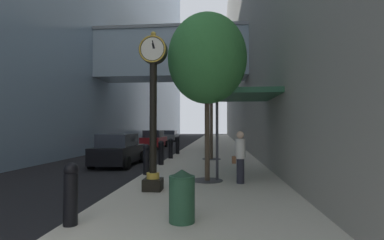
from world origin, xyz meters
name	(u,v)px	position (x,y,z in m)	size (l,w,h in m)	color
ground_plane	(188,147)	(0.00, 27.00, 0.00)	(110.00, 110.00, 0.00)	black
sidewalk_right	(214,145)	(2.67, 30.00, 0.07)	(5.34, 80.00, 0.14)	beige
building_block_right	(279,8)	(9.84, 30.00, 15.21)	(9.00, 80.00, 30.42)	gray
street_clock	(153,102)	(1.10, 6.48, 2.78)	(0.84, 0.55, 4.81)	black
bollard_nearest	(71,192)	(0.20, 3.35, 0.78)	(0.28, 0.28, 1.21)	black
bollard_third	(146,159)	(0.20, 9.24, 0.78)	(0.28, 0.28, 1.21)	black
bollard_fourth	(161,152)	(0.20, 12.19, 0.78)	(0.28, 0.28, 1.21)	black
bollard_fifth	(171,148)	(0.20, 15.13, 0.78)	(0.28, 0.28, 1.21)	black
bollard_sixth	(178,145)	(0.20, 18.08, 0.78)	(0.28, 0.28, 1.21)	black
street_tree_near	(207,59)	(2.67, 8.18, 4.47)	(2.82, 2.82, 5.96)	#333335
street_tree_mid_near	(211,78)	(2.67, 14.93, 4.98)	(1.96, 1.96, 6.02)	#333335
trash_bin	(182,195)	(2.33, 3.73, 0.68)	(0.53, 0.53, 1.05)	#234C33
pedestrian_walking	(240,156)	(3.80, 7.80, 1.07)	(0.47, 0.36, 1.76)	#23232D
storefront_awning	(243,97)	(4.10, 9.83, 3.28)	(2.40, 3.60, 3.30)	#235138
car_black_near	(119,150)	(-2.17, 12.70, 0.81)	(2.00, 4.12, 1.68)	black
car_red_mid	(154,140)	(-3.10, 25.15, 0.83)	(2.07, 4.07, 1.72)	#AD191E
car_grey_far	(170,136)	(-3.76, 38.63, 0.77)	(2.13, 4.55, 1.57)	slate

